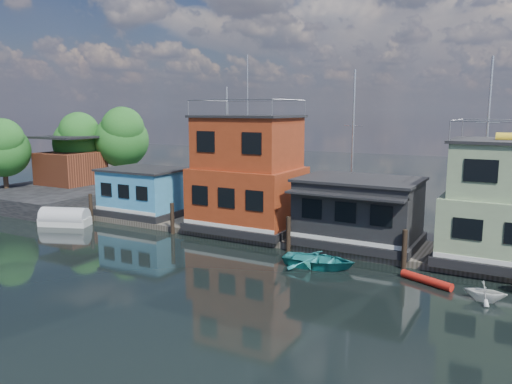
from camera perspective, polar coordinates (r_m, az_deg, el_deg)
The scene contains 12 objects.
ground at distance 21.55m, azimuth 2.69°, elevation -14.22°, with size 160.00×160.00×0.00m, color black.
dock at distance 32.09m, azimuth 12.38°, elevation -6.06°, with size 48.00×5.00×0.40m, color #595147.
houseboat_blue at distance 40.50m, azimuth -12.64°, elevation 0.04°, with size 6.40×4.90×3.66m.
houseboat_red at distance 34.65m, azimuth -0.95°, elevation 1.89°, with size 7.40×5.90×11.86m.
houseboat_dark at distance 31.70m, azimuth 11.65°, elevation -2.10°, with size 7.40×6.10×4.06m.
pilings at distance 29.37m, azimuth 10.21°, elevation -5.61°, with size 42.28×0.28×2.20m.
background_masts at distance 36.05m, azimuth 22.77°, elevation 3.76°, with size 36.40×0.16×12.00m.
shore at distance 52.03m, azimuth -20.31°, elevation 3.27°, with size 12.40×15.72×8.24m.
dinghy_white at distance 25.32m, azimuth 24.73°, elevation -10.28°, with size 1.57×1.82×0.96m, color white.
tarp_runabout at distance 40.18m, azimuth -21.02°, elevation -2.83°, with size 3.93×2.65×1.49m.
dinghy_teal at distance 28.01m, azimuth 7.18°, elevation -7.74°, with size 2.86×4.01×0.83m, color teal.
red_kayak at distance 26.73m, azimuth 18.88°, elevation -9.50°, with size 0.41×0.41×2.81m, color red.
Camera 1 is at (8.78, -17.69, 8.64)m, focal length 35.00 mm.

